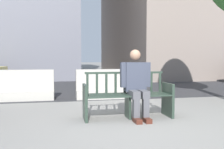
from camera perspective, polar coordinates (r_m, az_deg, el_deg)
The scene contains 6 objects.
ground_plane at distance 4.35m, azimuth 6.10°, elevation -11.55°, with size 200.00×200.00×0.00m, color gray.
street_asphalt at distance 12.81m, azimuth -5.85°, elevation -1.60°, with size 120.00×12.00×0.01m, color #333335.
street_bench at distance 4.83m, azimuth 3.55°, elevation -5.21°, with size 1.69×0.54×0.88m.
seated_person at distance 4.79m, azimuth 5.58°, elevation -1.77°, with size 0.58×0.72×1.31m.
jersey_barrier_centre at distance 7.33m, azimuth -0.38°, elevation -2.69°, with size 2.01×0.70×0.84m.
jersey_barrier_left at distance 7.40m, azimuth -20.89°, elevation -2.87°, with size 2.00×0.69×0.84m.
Camera 1 is at (-1.29, -4.00, 1.12)m, focal length 40.00 mm.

